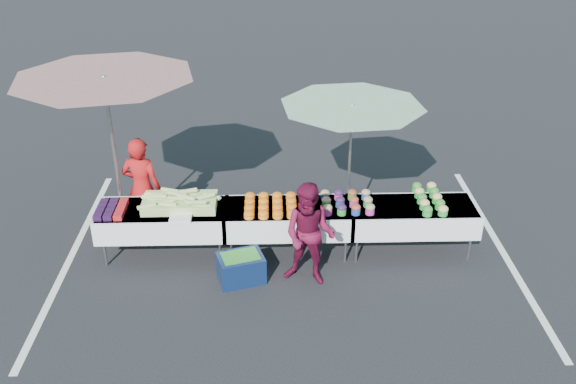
{
  "coord_description": "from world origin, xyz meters",
  "views": [
    {
      "loc": [
        -0.23,
        -8.04,
        5.25
      ],
      "look_at": [
        0.0,
        0.0,
        1.0
      ],
      "focal_mm": 40.0,
      "sensor_mm": 36.0,
      "label": 1
    }
  ],
  "objects_px": {
    "table_right": "(411,216)",
    "table_center": "(288,217)",
    "vendor": "(142,188)",
    "table_left": "(163,219)",
    "storage_bin": "(241,267)",
    "customer": "(310,235)",
    "umbrella_right": "(352,117)",
    "umbrella_left": "(106,92)"
  },
  "relations": [
    {
      "from": "table_left",
      "to": "vendor",
      "type": "relative_size",
      "value": 1.15
    },
    {
      "from": "customer",
      "to": "table_center",
      "type": "bearing_deg",
      "value": 127.96
    },
    {
      "from": "umbrella_left",
      "to": "storage_bin",
      "type": "distance_m",
      "value": 3.06
    },
    {
      "from": "table_center",
      "to": "storage_bin",
      "type": "relative_size",
      "value": 2.61
    },
    {
      "from": "umbrella_left",
      "to": "storage_bin",
      "type": "bearing_deg",
      "value": -32.82
    },
    {
      "from": "table_left",
      "to": "umbrella_left",
      "type": "xyz_separation_m",
      "value": [
        -0.7,
        0.48,
        1.77
      ]
    },
    {
      "from": "table_right",
      "to": "umbrella_right",
      "type": "xyz_separation_m",
      "value": [
        -0.88,
        0.49,
        1.35
      ]
    },
    {
      "from": "vendor",
      "to": "table_left",
      "type": "bearing_deg",
      "value": 135.85
    },
    {
      "from": "table_left",
      "to": "umbrella_right",
      "type": "relative_size",
      "value": 0.72
    },
    {
      "from": "table_center",
      "to": "table_left",
      "type": "bearing_deg",
      "value": 180.0
    },
    {
      "from": "storage_bin",
      "to": "table_center",
      "type": "bearing_deg",
      "value": 29.44
    },
    {
      "from": "umbrella_right",
      "to": "table_left",
      "type": "bearing_deg",
      "value": -169.77
    },
    {
      "from": "table_center",
      "to": "vendor",
      "type": "relative_size",
      "value": 1.15
    },
    {
      "from": "umbrella_right",
      "to": "umbrella_left",
      "type": "bearing_deg",
      "value": -179.75
    },
    {
      "from": "table_left",
      "to": "storage_bin",
      "type": "relative_size",
      "value": 2.61
    },
    {
      "from": "vendor",
      "to": "customer",
      "type": "xyz_separation_m",
      "value": [
        2.45,
        -1.3,
        -0.07
      ]
    },
    {
      "from": "umbrella_right",
      "to": "storage_bin",
      "type": "relative_size",
      "value": 3.63
    },
    {
      "from": "umbrella_left",
      "to": "umbrella_right",
      "type": "height_order",
      "value": "umbrella_left"
    },
    {
      "from": "vendor",
      "to": "umbrella_left",
      "type": "distance_m",
      "value": 1.57
    },
    {
      "from": "umbrella_right",
      "to": "storage_bin",
      "type": "xyz_separation_m",
      "value": [
        -1.59,
        -1.2,
        -1.73
      ]
    },
    {
      "from": "customer",
      "to": "storage_bin",
      "type": "height_order",
      "value": "customer"
    },
    {
      "from": "vendor",
      "to": "umbrella_left",
      "type": "xyz_separation_m",
      "value": [
        -0.32,
        -0.07,
        1.54
      ]
    },
    {
      "from": "table_right",
      "to": "vendor",
      "type": "bearing_deg",
      "value": 172.13
    },
    {
      "from": "vendor",
      "to": "customer",
      "type": "distance_m",
      "value": 2.77
    },
    {
      "from": "table_right",
      "to": "storage_bin",
      "type": "bearing_deg",
      "value": -164.09
    },
    {
      "from": "table_right",
      "to": "umbrella_right",
      "type": "height_order",
      "value": "umbrella_right"
    },
    {
      "from": "vendor",
      "to": "storage_bin",
      "type": "distance_m",
      "value": 2.05
    },
    {
      "from": "table_right",
      "to": "vendor",
      "type": "xyz_separation_m",
      "value": [
        -3.98,
        0.55,
        0.23
      ]
    },
    {
      "from": "table_right",
      "to": "umbrella_left",
      "type": "bearing_deg",
      "value": 173.68
    },
    {
      "from": "customer",
      "to": "storage_bin",
      "type": "xyz_separation_m",
      "value": [
        -0.94,
        0.05,
        -0.54
      ]
    },
    {
      "from": "table_left",
      "to": "vendor",
      "type": "xyz_separation_m",
      "value": [
        -0.38,
        0.55,
        0.23
      ]
    },
    {
      "from": "vendor",
      "to": "table_center",
      "type": "bearing_deg",
      "value": 177.21
    },
    {
      "from": "umbrella_left",
      "to": "table_center",
      "type": "bearing_deg",
      "value": -10.79
    },
    {
      "from": "vendor",
      "to": "customer",
      "type": "bearing_deg",
      "value": 163.4
    },
    {
      "from": "storage_bin",
      "to": "umbrella_right",
      "type": "bearing_deg",
      "value": 19.91
    },
    {
      "from": "table_right",
      "to": "table_center",
      "type": "bearing_deg",
      "value": 180.0
    },
    {
      "from": "table_right",
      "to": "umbrella_left",
      "type": "xyz_separation_m",
      "value": [
        -4.3,
        0.48,
        1.77
      ]
    },
    {
      "from": "umbrella_left",
      "to": "umbrella_right",
      "type": "xyz_separation_m",
      "value": [
        3.42,
        0.01,
        -0.41
      ]
    },
    {
      "from": "table_right",
      "to": "umbrella_left",
      "type": "height_order",
      "value": "umbrella_left"
    },
    {
      "from": "table_center",
      "to": "umbrella_right",
      "type": "bearing_deg",
      "value": 28.04
    },
    {
      "from": "table_left",
      "to": "vendor",
      "type": "distance_m",
      "value": 0.7
    },
    {
      "from": "table_right",
      "to": "vendor",
      "type": "distance_m",
      "value": 4.02
    }
  ]
}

